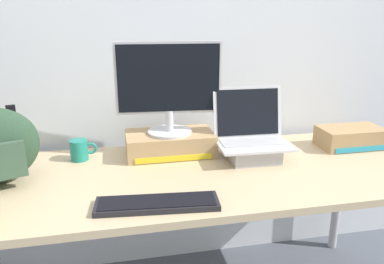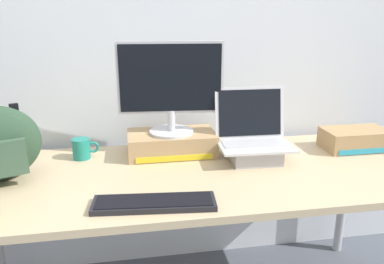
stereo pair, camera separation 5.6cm
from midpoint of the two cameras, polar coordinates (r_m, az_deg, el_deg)
back_wall at (r=2.02m, az=-1.63°, el=14.96°), size 7.00×0.10×2.60m
desk at (r=1.69m, az=0.95°, el=-7.80°), size 2.03×0.79×0.73m
toner_box_yellow at (r=1.86m, az=-2.18°, el=-1.66°), size 0.42×0.24×0.11m
desktop_monitor at (r=1.78m, az=-2.29°, el=6.77°), size 0.49×0.21×0.43m
open_laptop at (r=1.81m, az=9.97°, el=-1.95°), size 0.34×0.26×0.32m
external_keyboard at (r=1.39m, az=-4.46°, el=-10.45°), size 0.45×0.17×0.02m
coffee_mug at (r=1.86m, az=-15.19°, el=-2.40°), size 0.12×0.08×0.10m
toner_box_cyan at (r=2.10m, az=23.75°, el=-0.98°), size 0.32×0.18×0.10m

